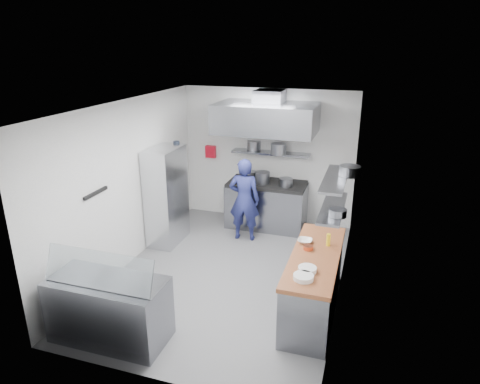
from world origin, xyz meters
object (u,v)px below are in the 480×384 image
(wire_rack, at_px, (166,196))
(chef, at_px, (244,200))
(gas_range, at_px, (266,206))
(display_case, at_px, (109,309))

(wire_rack, bearing_deg, chef, 21.83)
(gas_range, distance_m, display_case, 4.23)
(wire_rack, bearing_deg, display_case, -78.22)
(display_case, bearing_deg, gas_range, 75.79)
(chef, bearing_deg, wire_rack, 16.04)
(gas_range, xyz_separation_m, wire_rack, (-1.63, -1.26, 0.48))
(gas_range, height_order, chef, chef)
(wire_rack, xyz_separation_m, display_case, (0.59, -2.84, -0.50))
(wire_rack, bearing_deg, gas_range, 37.77)
(wire_rack, relative_size, display_case, 1.23)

